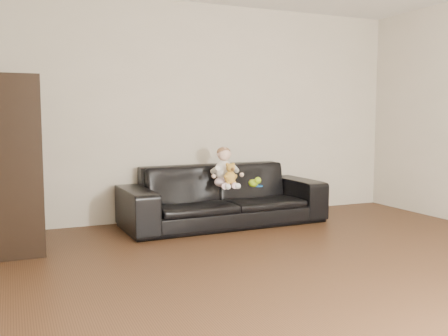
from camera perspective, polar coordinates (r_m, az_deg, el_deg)
name	(u,v)px	position (r m, az deg, el deg)	size (l,w,h in m)	color
floor	(350,281)	(3.99, 14.25, -12.41)	(5.50, 5.50, 0.00)	#442A18
wall_back	(214,112)	(6.20, -1.14, 6.41)	(5.00, 5.00, 0.00)	beige
sofa	(223,195)	(5.78, -0.07, -3.11)	(2.32, 0.91, 0.68)	black
cabinet	(18,165)	(4.87, -22.51, 0.28)	(0.40, 0.55, 1.61)	black
shelf_item	(18,125)	(4.85, -22.44, 4.55)	(0.18, 0.25, 0.28)	silver
baby	(224,170)	(5.61, 0.05, -0.20)	(0.35, 0.42, 0.46)	white
teddy_bear	(230,174)	(5.49, 0.72, -0.69)	(0.14, 0.14, 0.24)	gold
toy_green	(253,183)	(5.67, 3.37, -1.74)	(0.11, 0.13, 0.09)	#8FC517
toy_rattle	(251,183)	(5.79, 3.09, -1.72)	(0.06, 0.06, 0.06)	#CF5218
toy_blue_disc	(259,186)	(5.72, 3.98, -2.06)	(0.10, 0.10, 0.01)	blue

